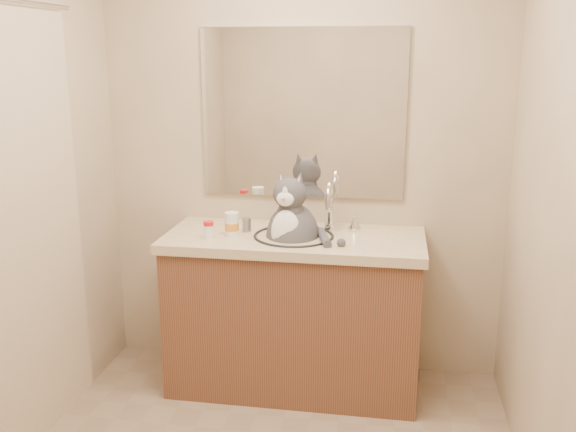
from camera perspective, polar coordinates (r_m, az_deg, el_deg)
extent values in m
cube|color=#C8B293|center=(3.52, 1.32, 5.05)|extent=(2.20, 0.01, 2.40)
cube|color=#C8B293|center=(1.20, -16.77, -14.64)|extent=(2.20, 0.01, 2.40)
cube|color=brown|center=(3.47, 0.55, -8.88)|extent=(1.30, 0.55, 0.80)
cube|color=beige|center=(3.33, 0.57, -2.14)|extent=(1.34, 0.59, 0.05)
torus|color=black|center=(3.30, 0.51, -1.79)|extent=(0.42, 0.42, 0.02)
ellipsoid|color=white|center=(3.32, 0.51, -3.06)|extent=(0.40, 0.40, 0.15)
cylinder|color=silver|center=(3.42, 3.78, 0.45)|extent=(0.03, 0.03, 0.18)
torus|color=silver|center=(3.33, 3.69, 1.68)|extent=(0.03, 0.16, 0.16)
cone|color=silver|center=(3.42, 5.93, -0.46)|extent=(0.06, 0.06, 0.08)
cube|color=white|center=(3.47, 1.30, 9.07)|extent=(1.10, 0.02, 0.90)
cube|color=beige|center=(2.87, -23.59, -2.46)|extent=(0.01, 1.20, 1.90)
ellipsoid|color=#4B4A50|center=(3.32, 0.42, -2.02)|extent=(0.33, 0.35, 0.37)
ellipsoid|color=white|center=(3.21, -0.18, -1.51)|extent=(0.16, 0.11, 0.23)
ellipsoid|color=#4B4A50|center=(3.22, 0.17, 2.02)|extent=(0.19, 0.18, 0.16)
ellipsoid|color=white|center=(3.16, -0.24, 1.52)|extent=(0.09, 0.06, 0.07)
sphere|color=#D88C8C|center=(3.14, -0.41, 1.54)|extent=(0.02, 0.02, 0.02)
cone|color=#4B4A50|center=(3.23, -0.55, 3.45)|extent=(0.08, 0.07, 0.08)
cone|color=#4B4A50|center=(3.20, 1.05, 3.34)|extent=(0.08, 0.07, 0.08)
cylinder|color=#4B4A50|center=(3.22, 3.23, -1.93)|extent=(0.10, 0.25, 0.04)
cylinder|color=white|center=(3.28, -7.06, -1.41)|extent=(0.05, 0.05, 0.07)
cylinder|color=red|center=(3.27, -7.09, -0.66)|extent=(0.05, 0.05, 0.02)
cylinder|color=white|center=(3.31, -5.00, -0.93)|extent=(0.08, 0.08, 0.10)
cylinder|color=orange|center=(3.31, -5.00, -0.93)|extent=(0.08, 0.08, 0.04)
cylinder|color=white|center=(3.30, -5.03, 0.11)|extent=(0.08, 0.08, 0.02)
cylinder|color=gray|center=(3.39, -3.69, -0.77)|extent=(0.05, 0.05, 0.07)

